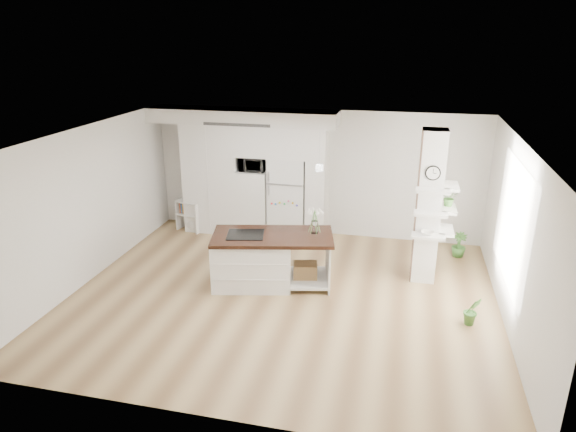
% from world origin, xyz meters
% --- Properties ---
extents(floor, '(7.00, 6.00, 0.01)m').
position_xyz_m(floor, '(0.00, 0.00, 0.00)').
color(floor, tan).
rests_on(floor, ground).
extents(room, '(7.04, 6.04, 2.72)m').
position_xyz_m(room, '(0.00, 0.00, 1.86)').
color(room, white).
rests_on(room, ground).
extents(cabinet_wall, '(4.00, 0.71, 2.70)m').
position_xyz_m(cabinet_wall, '(-1.45, 2.67, 1.51)').
color(cabinet_wall, white).
rests_on(cabinet_wall, floor).
extents(refrigerator, '(0.78, 0.69, 1.75)m').
position_xyz_m(refrigerator, '(-0.53, 2.68, 0.88)').
color(refrigerator, white).
rests_on(refrigerator, floor).
extents(column, '(0.69, 0.90, 2.70)m').
position_xyz_m(column, '(2.38, 1.13, 1.35)').
color(column, silver).
rests_on(column, floor).
extents(window, '(0.00, 2.40, 2.40)m').
position_xyz_m(window, '(3.48, 0.30, 1.50)').
color(window, white).
rests_on(window, room).
extents(pendant_light, '(0.12, 0.12, 0.10)m').
position_xyz_m(pendant_light, '(1.70, 0.15, 2.12)').
color(pendant_light, white).
rests_on(pendant_light, room).
extents(kitchen_island, '(2.22, 1.40, 1.50)m').
position_xyz_m(kitchen_island, '(-0.50, 0.35, 0.48)').
color(kitchen_island, white).
rests_on(kitchen_island, floor).
extents(bookshelf, '(0.65, 0.48, 0.68)m').
position_xyz_m(bookshelf, '(-2.70, 2.49, 0.30)').
color(bookshelf, white).
rests_on(bookshelf, floor).
extents(floor_plant_a, '(0.30, 0.26, 0.46)m').
position_xyz_m(floor_plant_a, '(3.00, -0.22, 0.23)').
color(floor_plant_a, '#427E32').
rests_on(floor_plant_a, floor).
extents(floor_plant_b, '(0.33, 0.33, 0.49)m').
position_xyz_m(floor_plant_b, '(3.00, 2.35, 0.25)').
color(floor_plant_b, '#427E32').
rests_on(floor_plant_b, floor).
extents(microwave, '(0.54, 0.37, 0.30)m').
position_xyz_m(microwave, '(-1.27, 2.62, 1.57)').
color(microwave, '#2D2D2D').
rests_on(microwave, cabinet_wall).
extents(shelf_plant, '(0.27, 0.23, 0.30)m').
position_xyz_m(shelf_plant, '(2.63, 1.30, 1.52)').
color(shelf_plant, '#427E32').
rests_on(shelf_plant, column).
extents(decor_bowl, '(0.22, 0.22, 0.05)m').
position_xyz_m(decor_bowl, '(2.30, 0.90, 1.00)').
color(decor_bowl, white).
rests_on(decor_bowl, column).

